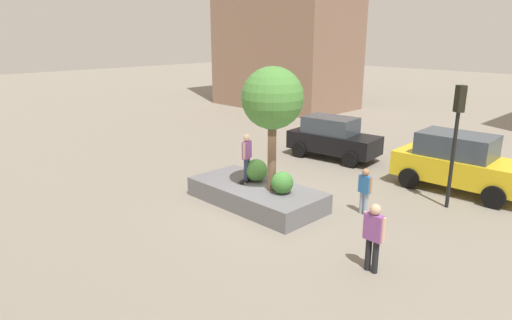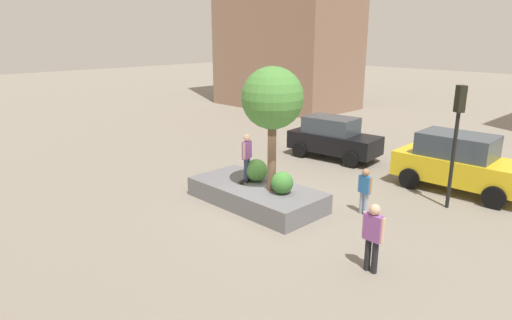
{
  "view_description": "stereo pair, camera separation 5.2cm",
  "coord_description": "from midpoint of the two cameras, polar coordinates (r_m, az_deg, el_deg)",
  "views": [
    {
      "loc": [
        9.71,
        -10.21,
        5.68
      ],
      "look_at": [
        -0.5,
        -0.13,
        1.56
      ],
      "focal_mm": 31.31,
      "sensor_mm": 36.0,
      "label": 1
    },
    {
      "loc": [
        9.75,
        -10.17,
        5.68
      ],
      "look_at": [
        -0.5,
        -0.13,
        1.56
      ],
      "focal_mm": 31.31,
      "sensor_mm": 36.0,
      "label": 2
    }
  ],
  "objects": [
    {
      "name": "ground_plane",
      "position": [
        15.19,
        1.77,
        -5.95
      ],
      "size": [
        120.0,
        120.0,
        0.0
      ],
      "primitive_type": "plane",
      "color": "gray"
    },
    {
      "name": "planter_ledge",
      "position": [
        15.31,
        0.1,
        -4.43
      ],
      "size": [
        4.73,
        2.28,
        0.66
      ],
      "primitive_type": "cube",
      "color": "slate",
      "rests_on": "ground"
    },
    {
      "name": "plaza_tree",
      "position": [
        14.06,
        2.22,
        7.74
      ],
      "size": [
        1.97,
        1.97,
        4.03
      ],
      "color": "brown",
      "rests_on": "planter_ledge"
    },
    {
      "name": "boxwood_shrub",
      "position": [
        14.39,
        3.47,
        -2.91
      ],
      "size": [
        0.72,
        0.72,
        0.72
      ],
      "primitive_type": "sphere",
      "color": "#3D7A33",
      "rests_on": "planter_ledge"
    },
    {
      "name": "hedge_clump",
      "position": [
        15.52,
        0.15,
        -1.33
      ],
      "size": [
        0.78,
        0.78,
        0.78
      ],
      "primitive_type": "sphere",
      "color": "#4C8C3D",
      "rests_on": "planter_ledge"
    },
    {
      "name": "skateboard",
      "position": [
        15.59,
        -1.05,
        -2.54
      ],
      "size": [
        0.37,
        0.83,
        0.07
      ],
      "color": "black",
      "rests_on": "planter_ledge"
    },
    {
      "name": "skateboarder",
      "position": [
        15.32,
        -1.07,
        0.82
      ],
      "size": [
        0.33,
        0.51,
        1.61
      ],
      "color": "navy",
      "rests_on": "skateboard"
    },
    {
      "name": "sedan_parked",
      "position": [
        20.99,
        9.9,
        2.83
      ],
      "size": [
        4.31,
        2.32,
        1.92
      ],
      "color": "black",
      "rests_on": "ground"
    },
    {
      "name": "taxi_cab",
      "position": [
        17.97,
        24.65,
        -0.3
      ],
      "size": [
        4.67,
        2.31,
        2.13
      ],
      "color": "gold",
      "rests_on": "ground"
    },
    {
      "name": "traffic_light_corner",
      "position": [
        15.69,
        24.41,
        4.04
      ],
      "size": [
        0.37,
        0.37,
        4.09
      ],
      "color": "black",
      "rests_on": "ground"
    },
    {
      "name": "passerby_with_bag",
      "position": [
        11.24,
        14.85,
        -9.02
      ],
      "size": [
        0.6,
        0.27,
        1.77
      ],
      "color": "black",
      "rests_on": "ground"
    },
    {
      "name": "bystander_watching",
      "position": [
        14.68,
        13.82,
        -3.51
      ],
      "size": [
        0.52,
        0.24,
        1.54
      ],
      "color": "#8C9EB7",
      "rests_on": "ground"
    }
  ]
}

